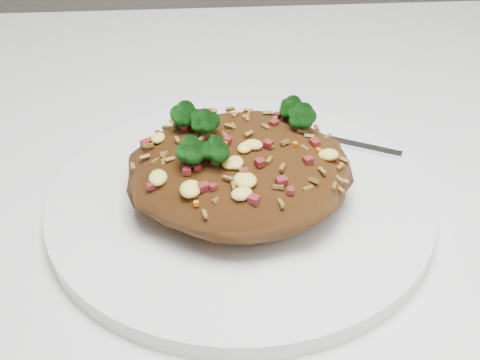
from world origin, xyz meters
name	(u,v)px	position (x,y,z in m)	size (l,w,h in m)	color
dining_table	(241,282)	(0.00, 0.00, 0.66)	(1.20, 0.80, 0.75)	white
plate	(240,203)	(0.00, -0.01, 0.76)	(0.29, 0.29, 0.01)	white
fried_rice	(240,161)	(0.00, -0.01, 0.80)	(0.17, 0.15, 0.07)	brown
fork	(317,137)	(0.07, 0.06, 0.77)	(0.15, 0.09, 0.00)	silver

